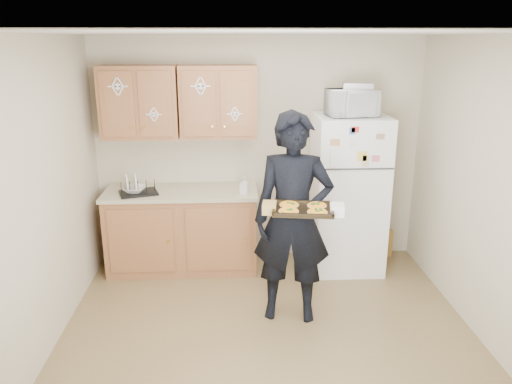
% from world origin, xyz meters
% --- Properties ---
extents(floor, '(3.60, 3.60, 0.00)m').
position_xyz_m(floor, '(0.00, 0.00, 0.00)').
color(floor, brown).
rests_on(floor, ground).
extents(ceiling, '(3.60, 3.60, 0.00)m').
position_xyz_m(ceiling, '(0.00, 0.00, 2.50)').
color(ceiling, beige).
rests_on(ceiling, wall_back).
extents(wall_back, '(3.60, 0.04, 2.50)m').
position_xyz_m(wall_back, '(0.00, 1.80, 1.25)').
color(wall_back, '#C0B69C').
rests_on(wall_back, floor).
extents(wall_front, '(3.60, 0.04, 2.50)m').
position_xyz_m(wall_front, '(0.00, -1.80, 1.25)').
color(wall_front, '#C0B69C').
rests_on(wall_front, floor).
extents(wall_left, '(0.04, 3.60, 2.50)m').
position_xyz_m(wall_left, '(-1.80, 0.00, 1.25)').
color(wall_left, '#C0B69C').
rests_on(wall_left, floor).
extents(wall_right, '(0.04, 3.60, 2.50)m').
position_xyz_m(wall_right, '(1.80, 0.00, 1.25)').
color(wall_right, '#C0B69C').
rests_on(wall_right, floor).
extents(refrigerator, '(0.75, 0.70, 1.70)m').
position_xyz_m(refrigerator, '(0.95, 1.43, 0.85)').
color(refrigerator, white).
rests_on(refrigerator, floor).
extents(base_cabinet, '(1.60, 0.60, 0.86)m').
position_xyz_m(base_cabinet, '(-0.85, 1.48, 0.43)').
color(base_cabinet, brown).
rests_on(base_cabinet, floor).
extents(countertop, '(1.64, 0.64, 0.04)m').
position_xyz_m(countertop, '(-0.85, 1.48, 0.88)').
color(countertop, '#B8AF8D').
rests_on(countertop, base_cabinet).
extents(upper_cab_left, '(0.80, 0.33, 0.75)m').
position_xyz_m(upper_cab_left, '(-1.25, 1.61, 1.83)').
color(upper_cab_left, brown).
rests_on(upper_cab_left, wall_back).
extents(upper_cab_right, '(0.80, 0.33, 0.75)m').
position_xyz_m(upper_cab_right, '(-0.43, 1.61, 1.83)').
color(upper_cab_right, brown).
rests_on(upper_cab_right, wall_back).
extents(cereal_box, '(0.20, 0.07, 0.32)m').
position_xyz_m(cereal_box, '(1.47, 1.67, 0.16)').
color(cereal_box, gold).
rests_on(cereal_box, floor).
extents(person, '(0.75, 0.54, 1.89)m').
position_xyz_m(person, '(0.23, 0.42, 0.95)').
color(person, black).
rests_on(person, floor).
extents(baking_tray, '(0.53, 0.42, 0.04)m').
position_xyz_m(baking_tray, '(0.27, 0.12, 1.14)').
color(baking_tray, black).
rests_on(baking_tray, person).
extents(pizza_front_left, '(0.16, 0.16, 0.02)m').
position_xyz_m(pizza_front_left, '(0.15, 0.05, 1.15)').
color(pizza_front_left, yellow).
rests_on(pizza_front_left, baking_tray).
extents(pizza_front_right, '(0.16, 0.16, 0.02)m').
position_xyz_m(pizza_front_right, '(0.37, 0.02, 1.15)').
color(pizza_front_right, yellow).
rests_on(pizza_front_right, baking_tray).
extents(pizza_back_left, '(0.16, 0.16, 0.02)m').
position_xyz_m(pizza_back_left, '(0.17, 0.21, 1.15)').
color(pizza_back_left, yellow).
rests_on(pizza_back_left, baking_tray).
extents(pizza_back_right, '(0.16, 0.16, 0.02)m').
position_xyz_m(pizza_back_right, '(0.40, 0.18, 1.15)').
color(pizza_back_right, yellow).
rests_on(pizza_back_right, baking_tray).
extents(microwave, '(0.53, 0.40, 0.27)m').
position_xyz_m(microwave, '(0.93, 1.38, 1.84)').
color(microwave, white).
rests_on(microwave, refrigerator).
extents(foil_pan, '(0.32, 0.24, 0.06)m').
position_xyz_m(foil_pan, '(0.98, 1.41, 2.00)').
color(foil_pan, '#B3B3BA').
rests_on(foil_pan, microwave).
extents(dish_rack, '(0.45, 0.39, 0.15)m').
position_xyz_m(dish_rack, '(-1.28, 1.38, 0.98)').
color(dish_rack, black).
rests_on(dish_rack, countertop).
extents(bowl, '(0.26, 0.26, 0.06)m').
position_xyz_m(bowl, '(-1.32, 1.38, 0.95)').
color(bowl, silver).
rests_on(bowl, dish_rack).
extents(soap_bottle, '(0.10, 0.10, 0.18)m').
position_xyz_m(soap_bottle, '(-0.17, 1.34, 0.99)').
color(soap_bottle, white).
rests_on(soap_bottle, countertop).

